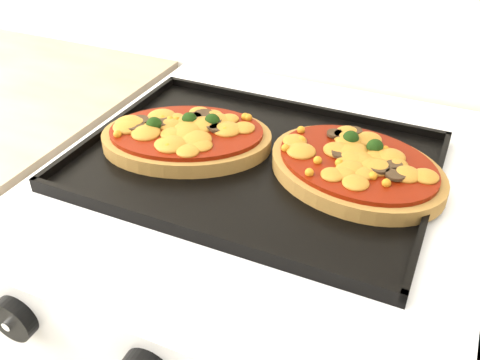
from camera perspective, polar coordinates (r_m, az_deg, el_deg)
The scene contains 5 objects.
control_panel at distance 0.59m, azimuth -8.70°, elevation -18.42°, with size 0.60×0.02×0.09m, color silver.
knob_left at distance 0.67m, azimuth -22.94°, elevation -13.48°, with size 0.06×0.06×0.02m, color black.
baking_tray at distance 0.75m, azimuth 1.58°, elevation 2.12°, with size 0.48×0.36×0.02m, color black.
pizza_left at distance 0.78m, azimuth -5.73°, elevation 4.73°, with size 0.25×0.17×0.04m, color olive, non-canonical shape.
pizza_right at distance 0.72m, azimuth 12.32°, elevation 1.48°, with size 0.24×0.18×0.04m, color olive, non-canonical shape.
Camera 1 is at (0.24, 1.11, 1.32)m, focal length 40.00 mm.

